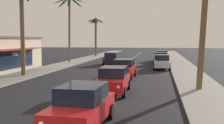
% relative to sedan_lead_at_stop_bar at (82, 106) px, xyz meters
% --- Properties ---
extents(sidewalk_right, '(3.20, 110.00, 0.14)m').
position_rel_sedan_lead_at_stop_bar_xyz_m(sidewalk_right, '(5.80, 16.75, -0.78)').
color(sidewalk_right, gray).
rests_on(sidewalk_right, ground).
extents(sidewalk_left, '(3.20, 110.00, 0.14)m').
position_rel_sedan_lead_at_stop_bar_xyz_m(sidewalk_left, '(-9.80, 16.75, -0.78)').
color(sidewalk_left, gray).
rests_on(sidewalk_left, ground).
extents(lane_markings, '(4.28, 87.62, 0.01)m').
position_rel_sedan_lead_at_stop_bar_xyz_m(lane_markings, '(-1.59, 16.82, -0.85)').
color(lane_markings, silver).
rests_on(lane_markings, ground).
extents(sedan_lead_at_stop_bar, '(2.07, 4.50, 1.68)m').
position_rel_sedan_lead_at_stop_bar_xyz_m(sedan_lead_at_stop_bar, '(0.00, 0.00, 0.00)').
color(sedan_lead_at_stop_bar, red).
rests_on(sedan_lead_at_stop_bar, ground).
extents(sedan_third_in_queue, '(1.99, 4.47, 1.68)m').
position_rel_sedan_lead_at_stop_bar_xyz_m(sedan_third_in_queue, '(0.04, 7.13, 0.00)').
color(sedan_third_in_queue, red).
rests_on(sedan_third_in_queue, ground).
extents(sedan_fifth_in_queue, '(2.06, 4.50, 1.68)m').
position_rel_sedan_lead_at_stop_bar_xyz_m(sedan_fifth_in_queue, '(-0.21, 14.25, 0.00)').
color(sedan_fifth_in_queue, red).
rests_on(sedan_fifth_in_queue, ground).
extents(sedan_oncoming_far, '(1.99, 4.47, 1.68)m').
position_rel_sedan_lead_at_stop_bar_xyz_m(sedan_oncoming_far, '(-3.60, 27.10, 0.00)').
color(sedan_oncoming_far, black).
rests_on(sedan_oncoming_far, ground).
extents(sedan_parked_nearest_kerb, '(1.98, 4.46, 1.68)m').
position_rel_sedan_lead_at_stop_bar_xyz_m(sedan_parked_nearest_kerb, '(3.09, 28.46, 0.00)').
color(sedan_parked_nearest_kerb, black).
rests_on(sedan_parked_nearest_kerb, ground).
extents(sedan_parked_mid_kerb, '(2.01, 4.48, 1.68)m').
position_rel_sedan_lead_at_stop_bar_xyz_m(sedan_parked_mid_kerb, '(3.22, 22.23, 0.00)').
color(sedan_parked_mid_kerb, silver).
rests_on(sedan_parked_mid_kerb, ground).
extents(sedan_parked_far_kerb, '(2.05, 4.49, 1.68)m').
position_rel_sedan_lead_at_stop_bar_xyz_m(sedan_parked_far_kerb, '(3.33, 34.59, 0.00)').
color(sedan_parked_far_kerb, red).
rests_on(sedan_parked_far_kerb, ground).
extents(palm_left_second, '(3.33, 3.28, 8.25)m').
position_rel_sedan_lead_at_stop_bar_xyz_m(palm_left_second, '(-9.54, 13.43, 4.65)').
color(palm_left_second, brown).
rests_on(palm_left_second, ground).
extents(palm_left_third, '(4.57, 4.36, 9.80)m').
position_rel_sedan_lead_at_stop_bar_xyz_m(palm_left_third, '(-10.11, 28.53, 6.44)').
color(palm_left_third, brown).
rests_on(palm_left_third, ground).
extents(palm_left_farthest, '(3.34, 3.48, 7.81)m').
position_rel_sedan_lead_at_stop_bar_xyz_m(palm_left_farthest, '(-9.75, 43.69, 4.63)').
color(palm_left_farthest, brown).
rests_on(palm_left_farthest, ground).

